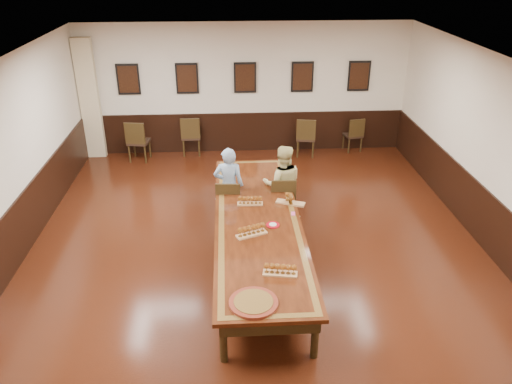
{
  "coord_description": "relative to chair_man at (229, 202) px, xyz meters",
  "views": [
    {
      "loc": [
        -0.46,
        -7.11,
        4.78
      ],
      "look_at": [
        0.0,
        0.5,
        1.0
      ],
      "focal_mm": 35.0,
      "sensor_mm": 36.0,
      "label": 1
    }
  ],
  "objects": [
    {
      "name": "spare_chair_d",
      "position": [
        3.21,
        3.68,
        -0.03
      ],
      "size": [
        0.5,
        0.53,
        0.89
      ],
      "primitive_type": null,
      "rotation": [
        0.0,
        0.0,
        3.35
      ],
      "color": "black",
      "rests_on": "floor"
    },
    {
      "name": "chair_man",
      "position": [
        0.0,
        0.0,
        0.0
      ],
      "size": [
        0.48,
        0.52,
        0.95
      ],
      "primitive_type": null,
      "rotation": [
        0.0,
        0.0,
        3.07
      ],
      "color": "black",
      "rests_on": "floor"
    },
    {
      "name": "person_woman",
      "position": [
        1.01,
        0.14,
        0.28
      ],
      "size": [
        0.77,
        0.61,
        1.52
      ],
      "primitive_type": "imported",
      "rotation": [
        0.0,
        0.0,
        3.11
      ],
      "color": "beige",
      "rests_on": "floor"
    },
    {
      "name": "person_man",
      "position": [
        0.01,
        0.1,
        0.28
      ],
      "size": [
        0.58,
        0.41,
        1.52
      ],
      "primitive_type": "imported",
      "rotation": [
        0.0,
        0.0,
        3.07
      ],
      "color": "teal",
      "rests_on": "floor"
    },
    {
      "name": "flight_b",
      "position": [
        1.06,
        -0.63,
        0.36
      ],
      "size": [
        0.52,
        0.33,
        0.19
      ],
      "color": "#AE7B48",
      "rests_on": "conference_table"
    },
    {
      "name": "conference_table",
      "position": [
        0.47,
        -1.14,
        0.13
      ],
      "size": [
        1.4,
        5.0,
        0.76
      ],
      "color": "black",
      "rests_on": "floor"
    },
    {
      "name": "pink_phone",
      "position": [
        1.07,
        -1.01,
        0.28
      ],
      "size": [
        0.08,
        0.13,
        0.01
      ],
      "primitive_type": "cube",
      "rotation": [
        0.0,
        0.0,
        -0.14
      ],
      "color": "#D44685",
      "rests_on": "conference_table"
    },
    {
      "name": "spare_chair_c",
      "position": [
        1.96,
        3.42,
        0.02
      ],
      "size": [
        0.55,
        0.59,
        0.99
      ],
      "primitive_type": null,
      "rotation": [
        0.0,
        0.0,
        2.95
      ],
      "color": "black",
      "rests_on": "floor"
    },
    {
      "name": "red_plate_grp",
      "position": [
        0.69,
        -1.37,
        0.28
      ],
      "size": [
        0.22,
        0.22,
        0.03
      ],
      "color": "#A80B17",
      "rests_on": "conference_table"
    },
    {
      "name": "carved_platter",
      "position": [
        0.28,
        -3.3,
        0.3
      ],
      "size": [
        0.68,
        0.68,
        0.05
      ],
      "color": "#5D1C12",
      "rests_on": "conference_table"
    },
    {
      "name": "chair_woman",
      "position": [
        1.01,
        0.04,
        0.01
      ],
      "size": [
        0.47,
        0.51,
        0.97
      ],
      "primitive_type": null,
      "rotation": [
        0.0,
        0.0,
        3.11
      ],
      "color": "black",
      "rests_on": "floor"
    },
    {
      "name": "wall_back",
      "position": [
        0.47,
        3.87,
        1.12
      ],
      "size": [
        8.0,
        0.02,
        3.2
      ],
      "primitive_type": "cube",
      "color": "beige",
      "rests_on": "floor"
    },
    {
      "name": "wainscoting",
      "position": [
        0.47,
        -1.14,
        0.02
      ],
      "size": [
        8.0,
        10.0,
        1.0
      ],
      "color": "black",
      "rests_on": "floor"
    },
    {
      "name": "ceiling",
      "position": [
        0.47,
        -1.14,
        2.73
      ],
      "size": [
        8.0,
        10.0,
        0.02
      ],
      "primitive_type": "cube",
      "color": "white",
      "rests_on": "floor"
    },
    {
      "name": "flight_c",
      "position": [
        0.34,
        -1.64,
        0.36
      ],
      "size": [
        0.51,
        0.32,
        0.18
      ],
      "color": "#AE7B48",
      "rests_on": "conference_table"
    },
    {
      "name": "wall_right",
      "position": [
        4.48,
        -1.14,
        1.12
      ],
      "size": [
        0.02,
        10.0,
        3.2
      ],
      "primitive_type": "cube",
      "color": "beige",
      "rests_on": "floor"
    },
    {
      "name": "flight_a",
      "position": [
        0.36,
        -0.63,
        0.35
      ],
      "size": [
        0.45,
        0.15,
        0.16
      ],
      "color": "#AE7B48",
      "rests_on": "conference_table"
    },
    {
      "name": "spare_chair_b",
      "position": [
        -0.91,
        3.68,
        0.02
      ],
      "size": [
        0.48,
        0.52,
        1.0
      ],
      "primitive_type": null,
      "rotation": [
        0.0,
        0.0,
        3.16
      ],
      "color": "black",
      "rests_on": "floor"
    },
    {
      "name": "flight_d",
      "position": [
        0.67,
        -2.7,
        0.35
      ],
      "size": [
        0.49,
        0.22,
        0.18
      ],
      "color": "#AE7B48",
      "rests_on": "conference_table"
    },
    {
      "name": "curtain",
      "position": [
        -3.28,
        3.68,
        0.97
      ],
      "size": [
        0.45,
        0.18,
        2.9
      ],
      "primitive_type": "cube",
      "color": "#CDB88D",
      "rests_on": "floor"
    },
    {
      "name": "floor",
      "position": [
        0.47,
        -1.14,
        -0.49
      ],
      "size": [
        8.0,
        10.0,
        0.02
      ],
      "primitive_type": "cube",
      "color": "black",
      "rests_on": "ground"
    },
    {
      "name": "posters",
      "position": [
        0.47,
        3.79,
        1.42
      ],
      "size": [
        6.14,
        0.04,
        0.74
      ],
      "color": "black",
      "rests_on": "wall_back"
    },
    {
      "name": "spare_chair_a",
      "position": [
        -2.16,
        3.35,
        0.03
      ],
      "size": [
        0.56,
        0.59,
        1.02
      ],
      "primitive_type": null,
      "rotation": [
        0.0,
        0.0,
        2.98
      ],
      "color": "black",
      "rests_on": "floor"
    }
  ]
}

